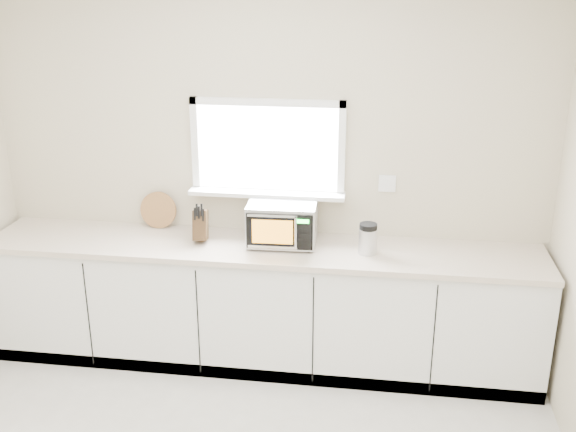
# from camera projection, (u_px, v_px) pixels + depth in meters

# --- Properties ---
(back_wall) EXTENTS (4.00, 0.17, 2.70)m
(back_wall) POSITION_uv_depth(u_px,v_px,m) (268.00, 173.00, 4.84)
(back_wall) COLOR #C0B199
(back_wall) RESTS_ON ground
(cabinets) EXTENTS (3.92, 0.60, 0.88)m
(cabinets) POSITION_uv_depth(u_px,v_px,m) (263.00, 306.00, 4.88)
(cabinets) COLOR silver
(cabinets) RESTS_ON ground
(countertop) EXTENTS (3.92, 0.64, 0.04)m
(countertop) POSITION_uv_depth(u_px,v_px,m) (262.00, 248.00, 4.71)
(countertop) COLOR beige
(countertop) RESTS_ON cabinets
(microwave) EXTENTS (0.48, 0.40, 0.30)m
(microwave) POSITION_uv_depth(u_px,v_px,m) (282.00, 222.00, 4.69)
(microwave) COLOR black
(microwave) RESTS_ON countertop
(knife_block) EXTENTS (0.12, 0.21, 0.29)m
(knife_block) POSITION_uv_depth(u_px,v_px,m) (200.00, 224.00, 4.75)
(knife_block) COLOR #402C16
(knife_block) RESTS_ON countertop
(cutting_board) EXTENTS (0.27, 0.07, 0.27)m
(cutting_board) POSITION_uv_depth(u_px,v_px,m) (158.00, 210.00, 5.00)
(cutting_board) COLOR #A0633E
(cutting_board) RESTS_ON countertop
(coffee_grinder) EXTENTS (0.15, 0.15, 0.22)m
(coffee_grinder) POSITION_uv_depth(u_px,v_px,m) (368.00, 238.00, 4.54)
(coffee_grinder) COLOR silver
(coffee_grinder) RESTS_ON countertop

